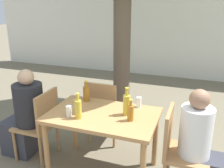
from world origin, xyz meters
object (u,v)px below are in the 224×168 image
object	(u,v)px
patio_chair_2	(104,108)
amber_bottle_0	(86,93)
drinking_glass_2	(69,111)
person_seated_0	(25,118)
drinking_glass_0	(139,102)
patio_chair_0	(41,121)
oil_cruet_2	(78,109)
oil_cruet_1	(127,104)
patio_chair_1	(179,147)
amber_bottle_3	(131,112)
person_seated_1	(203,152)
dining_table_front	(103,122)
drinking_glass_1	(78,110)

from	to	relation	value
patio_chair_2	amber_bottle_0	xyz separation A→B (m)	(-0.08, -0.35, 0.34)
patio_chair_2	drinking_glass_2	bearing A→B (deg)	84.78
person_seated_0	drinking_glass_0	world-z (taller)	person_seated_0
patio_chair_0	amber_bottle_0	bearing A→B (deg)	117.93
person_seated_0	oil_cruet_2	xyz separation A→B (m)	(0.87, -0.19, 0.34)
amber_bottle_0	drinking_glass_0	size ratio (longest dim) A/B	2.17
person_seated_0	oil_cruet_1	bearing A→B (deg)	92.90
patio_chair_1	drinking_glass_2	distance (m)	1.20
oil_cruet_1	amber_bottle_3	world-z (taller)	oil_cruet_1
amber_bottle_3	oil_cruet_1	bearing A→B (deg)	123.08
patio_chair_0	patio_chair_1	distance (m)	1.67
amber_bottle_0	oil_cruet_2	size ratio (longest dim) A/B	0.94
person_seated_1	amber_bottle_3	bearing A→B (deg)	94.07
person_seated_0	amber_bottle_0	size ratio (longest dim) A/B	4.41
amber_bottle_0	drinking_glass_2	bearing A→B (deg)	-88.85
dining_table_front	drinking_glass_0	xyz separation A→B (m)	(0.33, 0.31, 0.16)
amber_bottle_0	amber_bottle_3	bearing A→B (deg)	-26.31
dining_table_front	person_seated_1	bearing A→B (deg)	-0.00
patio_chair_2	person_seated_0	xyz separation A→B (m)	(-0.83, -0.62, 0.00)
person_seated_0	drinking_glass_2	bearing A→B (deg)	76.07
oil_cruet_1	drinking_glass_1	xyz separation A→B (m)	(-0.50, -0.16, -0.08)
amber_bottle_3	oil_cruet_2	bearing A→B (deg)	-165.98
patio_chair_0	patio_chair_2	distance (m)	0.86
person_seated_0	person_seated_1	xyz separation A→B (m)	(2.15, -0.00, -0.01)
person_seated_1	oil_cruet_1	distance (m)	0.90
patio_chair_0	dining_table_front	bearing A→B (deg)	90.00
amber_bottle_0	drinking_glass_1	size ratio (longest dim) A/B	3.24
patio_chair_0	drinking_glass_0	xyz separation A→B (m)	(1.16, 0.31, 0.30)
amber_bottle_3	drinking_glass_2	size ratio (longest dim) A/B	1.88
patio_chair_0	person_seated_0	xyz separation A→B (m)	(-0.24, -0.00, 0.00)
patio_chair_1	patio_chair_2	distance (m)	1.24
drinking_glass_0	drinking_glass_2	world-z (taller)	drinking_glass_2
patio_chair_0	oil_cruet_2	size ratio (longest dim) A/B	3.24
amber_bottle_3	drinking_glass_2	bearing A→B (deg)	-168.24
patio_chair_0	amber_bottle_3	bearing A→B (deg)	87.39
oil_cruet_2	amber_bottle_3	world-z (taller)	oil_cruet_2
patio_chair_0	oil_cruet_2	bearing A→B (deg)	73.61
patio_chair_0	amber_bottle_3	size ratio (longest dim) A/B	3.89
patio_chair_0	amber_bottle_0	xyz separation A→B (m)	(0.51, 0.27, 0.34)
person_seated_1	oil_cruet_2	size ratio (longest dim) A/B	4.12
dining_table_front	amber_bottle_3	distance (m)	0.39
person_seated_0	drinking_glass_0	xyz separation A→B (m)	(1.40, 0.31, 0.29)
dining_table_front	drinking_glass_2	size ratio (longest dim) A/B	9.63
patio_chair_0	patio_chair_2	world-z (taller)	same
dining_table_front	patio_chair_1	distance (m)	0.84
drinking_glass_1	amber_bottle_0	bearing A→B (deg)	101.41
drinking_glass_2	amber_bottle_3	bearing A→B (deg)	11.76
drinking_glass_0	drinking_glass_1	size ratio (longest dim) A/B	1.49
drinking_glass_1	dining_table_front	bearing A→B (deg)	19.95
dining_table_front	drinking_glass_1	size ratio (longest dim) A/B	14.70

